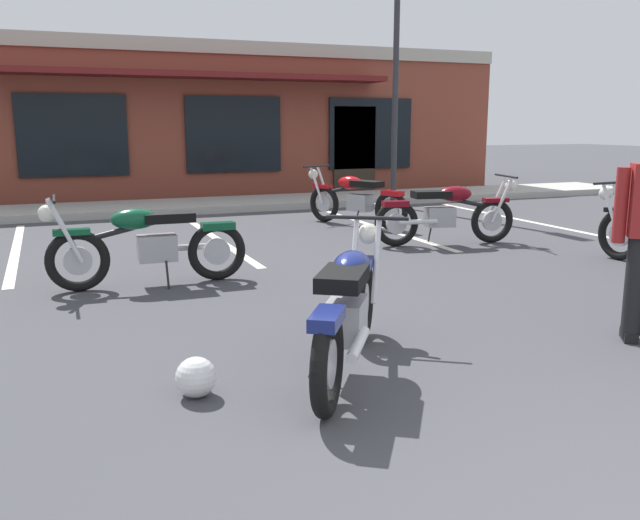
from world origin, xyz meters
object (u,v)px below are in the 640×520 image
at_px(motorcycle_orange_scrambler, 355,198).
at_px(motorcycle_blue_standard, 447,212).
at_px(motorcycle_black_cruiser, 147,243).
at_px(helmet_on_pavement, 196,377).
at_px(motorcycle_foreground_classic, 349,307).
at_px(parking_lot_lamp_post, 399,34).

bearing_deg(motorcycle_orange_scrambler, motorcycle_blue_standard, -78.38).
bearing_deg(motorcycle_orange_scrambler, motorcycle_black_cruiser, -141.27).
height_order(motorcycle_blue_standard, helmet_on_pavement, motorcycle_blue_standard).
height_order(motorcycle_foreground_classic, motorcycle_blue_standard, same).
relative_size(motorcycle_blue_standard, motorcycle_orange_scrambler, 1.07).
height_order(motorcycle_blue_standard, motorcycle_orange_scrambler, same).
height_order(motorcycle_blue_standard, parking_lot_lamp_post, parking_lot_lamp_post).
bearing_deg(motorcycle_foreground_classic, motorcycle_orange_scrambler, 64.73).
distance_m(motorcycle_foreground_classic, parking_lot_lamp_post, 10.02).
bearing_deg(motorcycle_foreground_classic, motorcycle_blue_standard, 50.45).
xyz_separation_m(motorcycle_black_cruiser, helmet_on_pavement, (-0.15, -3.17, -0.33)).
bearing_deg(helmet_on_pavement, motorcycle_black_cruiser, 87.24).
distance_m(motorcycle_foreground_classic, motorcycle_blue_standard, 5.29).
bearing_deg(helmet_on_pavement, motorcycle_foreground_classic, 2.70).
xyz_separation_m(motorcycle_foreground_classic, helmet_on_pavement, (-1.08, -0.05, -0.33)).
xyz_separation_m(motorcycle_blue_standard, helmet_on_pavement, (-4.44, -4.13, -0.33)).
relative_size(motorcycle_foreground_classic, helmet_on_pavement, 7.07).
relative_size(motorcycle_black_cruiser, motorcycle_orange_scrambler, 1.08).
bearing_deg(motorcycle_foreground_classic, motorcycle_black_cruiser, 106.49).
distance_m(motorcycle_blue_standard, parking_lot_lamp_post, 5.34).
distance_m(motorcycle_black_cruiser, motorcycle_blue_standard, 4.40).
xyz_separation_m(motorcycle_black_cruiser, motorcycle_blue_standard, (4.29, 0.96, 0.00)).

